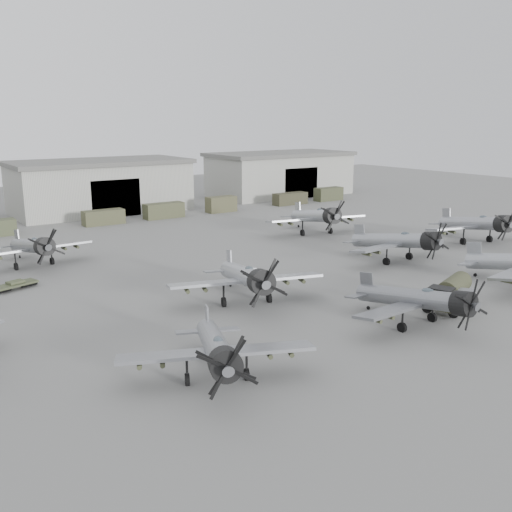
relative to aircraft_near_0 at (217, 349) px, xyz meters
The scene contains 16 objects.
ground 18.03m from the aircraft_near_0, 15.17° to the left, with size 220.00×220.00×0.00m, color #5F605D.
hangar_center 68.88m from the aircraft_near_0, 75.47° to the left, with size 29.00×14.80×8.70m.
hangar_right 86.61m from the aircraft_near_0, 50.33° to the left, with size 29.00×14.80×8.70m.
support_truck_3 56.26m from the aircraft_near_0, 76.45° to the left, with size 6.07×2.20×2.18m, color #48492F.
support_truck_4 59.36m from the aircraft_near_0, 67.12° to the left, with size 6.40×2.20×2.40m, color #46482F.
support_truck_5 64.25m from the aircraft_near_0, 58.34° to the left, with size 5.09×2.20×2.62m, color #4C4B31.
support_truck_6 73.13m from the aircraft_near_0, 48.40° to the left, with size 6.65×2.20×2.16m, color #393825.
support_truck_7 79.68m from the aircraft_near_0, 43.34° to the left, with size 5.79×2.20×2.48m, color #3F432B.
aircraft_near_0 is the anchor object (origin of this frame).
aircraft_near_1 17.47m from the aircraft_near_0, ahead, with size 12.01×10.81×4.81m.
aircraft_mid_1 14.86m from the aircraft_near_0, 49.14° to the left, with size 13.34×12.01×5.34m.
aircraft_mid_2 34.55m from the aircraft_near_0, 23.59° to the left, with size 13.14×11.82×5.25m.
aircraft_mid_3 49.56m from the aircraft_near_0, 17.35° to the left, with size 13.93×12.54×5.54m.
aircraft_far_0 34.63m from the aircraft_near_0, 93.06° to the left, with size 12.53×11.27×5.00m.
aircraft_far_1 45.92m from the aircraft_near_0, 41.77° to the left, with size 14.10×12.69×5.61m.
fuel_tanker 23.22m from the aircraft_near_0, ahead, with size 6.85×4.44×2.51m.
Camera 1 is at (-33.35, -31.80, 15.48)m, focal length 40.00 mm.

